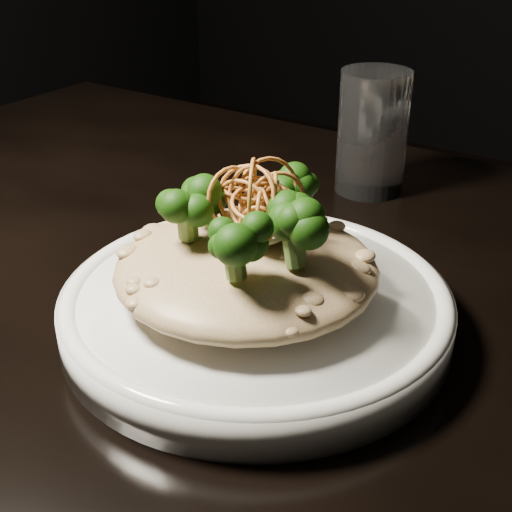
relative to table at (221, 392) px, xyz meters
The scene contains 7 objects.
table is the anchor object (origin of this frame).
plate 0.11m from the table, 14.82° to the right, with size 0.27×0.27×0.03m, color white.
risotto 0.14m from the table, 23.17° to the right, with size 0.18×0.18×0.04m, color brown.
broccoli 0.18m from the table, 19.43° to the right, with size 0.12×0.12×0.04m, color black, non-canonical shape.
cheese 0.16m from the table, 11.21° to the right, with size 0.05×0.05×0.01m, color white.
shallots 0.19m from the table, 11.04° to the right, with size 0.06×0.06×0.04m, color brown, non-canonical shape.
drinking_glass 0.29m from the table, 90.97° to the left, with size 0.07×0.07×0.12m, color silver.
Camera 1 is at (0.27, -0.35, 1.03)m, focal length 50.00 mm.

